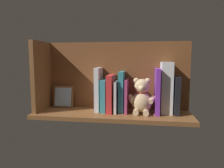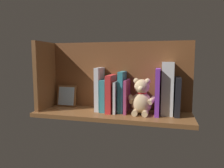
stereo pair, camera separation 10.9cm
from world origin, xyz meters
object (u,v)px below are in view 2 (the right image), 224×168
book_0 (177,96)px  dictionary_thick_white (167,88)px  teddy_bear (142,98)px  picture_frame_leaning (67,96)px

book_0 → dictionary_thick_white: size_ratio=0.72×
teddy_bear → picture_frame_leaning: size_ratio=1.44×
dictionary_thick_white → teddy_bear: size_ratio=1.44×
book_0 → dictionary_thick_white: dictionary_thick_white is taller
dictionary_thick_white → teddy_bear: 14.29cm
picture_frame_leaning → teddy_bear: bearing=172.0°
dictionary_thick_white → teddy_bear: (12.93, 2.97, -5.31)cm
picture_frame_leaning → book_0: bearing=176.1°
dictionary_thick_white → picture_frame_leaning: dictionary_thick_white is taller
dictionary_thick_white → picture_frame_leaning: 59.80cm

